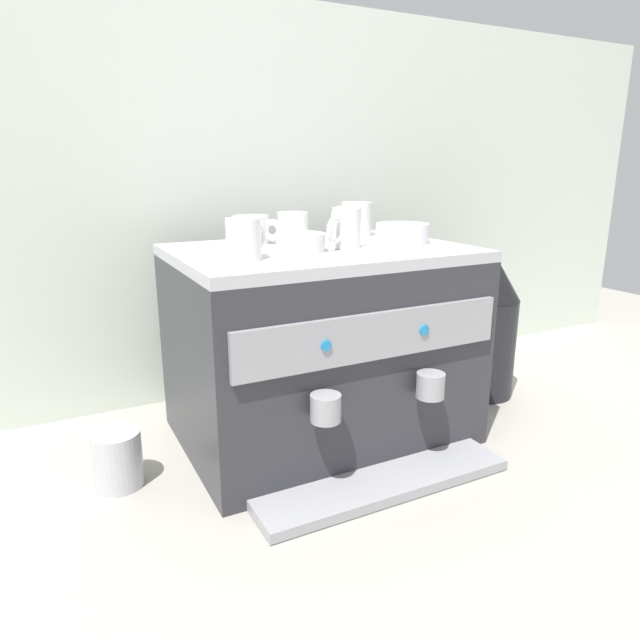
# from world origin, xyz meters

# --- Properties ---
(ground_plane) EXTENTS (4.00, 4.00, 0.00)m
(ground_plane) POSITION_xyz_m (0.00, 0.00, 0.00)
(ground_plane) COLOR #9E998E
(tiled_backsplash_wall) EXTENTS (2.80, 0.03, 1.00)m
(tiled_backsplash_wall) POSITION_xyz_m (0.00, 0.35, 0.50)
(tiled_backsplash_wall) COLOR silver
(tiled_backsplash_wall) RESTS_ON ground_plane
(espresso_machine) EXTENTS (0.61, 0.55, 0.43)m
(espresso_machine) POSITION_xyz_m (0.00, -0.00, 0.21)
(espresso_machine) COLOR #2D2D33
(espresso_machine) RESTS_ON ground_plane
(ceramic_cup_0) EXTENTS (0.07, 0.11, 0.08)m
(ceramic_cup_0) POSITION_xyz_m (0.17, 0.15, 0.47)
(ceramic_cup_0) COLOR white
(ceramic_cup_0) RESTS_ON espresso_machine
(ceramic_cup_1) EXTENTS (0.10, 0.07, 0.08)m
(ceramic_cup_1) POSITION_xyz_m (0.04, -0.04, 0.47)
(ceramic_cup_1) COLOR white
(ceramic_cup_1) RESTS_ON espresso_machine
(ceramic_cup_2) EXTENTS (0.07, 0.11, 0.06)m
(ceramic_cup_2) POSITION_xyz_m (0.00, 0.14, 0.46)
(ceramic_cup_2) COLOR white
(ceramic_cup_2) RESTS_ON espresso_machine
(ceramic_cup_3) EXTENTS (0.09, 0.08, 0.08)m
(ceramic_cup_3) POSITION_xyz_m (-0.20, -0.08, 0.47)
(ceramic_cup_3) COLOR white
(ceramic_cup_3) RESTS_ON espresso_machine
(ceramic_cup_4) EXTENTS (0.10, 0.09, 0.06)m
(ceramic_cup_4) POSITION_xyz_m (-0.10, 0.12, 0.46)
(ceramic_cup_4) COLOR white
(ceramic_cup_4) RESTS_ON espresso_machine
(ceramic_bowl_0) EXTENTS (0.10, 0.10, 0.04)m
(ceramic_bowl_0) POSITION_xyz_m (-0.06, -0.03, 0.45)
(ceramic_bowl_0) COLOR white
(ceramic_bowl_0) RESTS_ON espresso_machine
(ceramic_bowl_1) EXTENTS (0.12, 0.12, 0.04)m
(ceramic_bowl_1) POSITION_xyz_m (0.20, -0.02, 0.45)
(ceramic_bowl_1) COLOR white
(ceramic_bowl_1) RESTS_ON espresso_machine
(coffee_grinder) EXTENTS (0.15, 0.15, 0.39)m
(coffee_grinder) POSITION_xyz_m (0.50, -0.00, 0.19)
(coffee_grinder) COLOR black
(coffee_grinder) RESTS_ON ground_plane
(milk_pitcher) EXTENTS (0.09, 0.09, 0.11)m
(milk_pitcher) POSITION_xyz_m (-0.45, -0.02, 0.06)
(milk_pitcher) COLOR #B7B7BC
(milk_pitcher) RESTS_ON ground_plane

